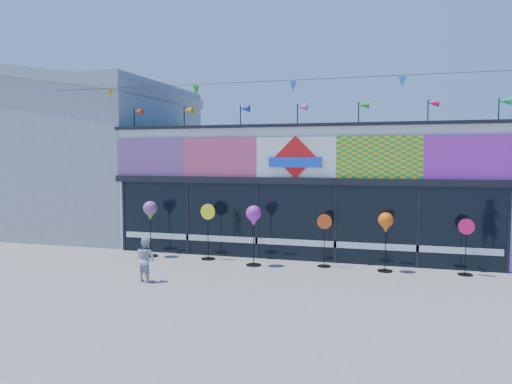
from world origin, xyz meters
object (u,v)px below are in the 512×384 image
at_px(spinner_3, 324,239).
at_px(spinner_5, 466,245).
at_px(spinner_0, 150,212).
at_px(spinner_2, 254,218).
at_px(child, 146,259).
at_px(spinner_4, 386,224).
at_px(spinner_1, 208,230).

distance_m(spinner_3, spinner_5, 3.72).
distance_m(spinner_0, spinner_2, 3.48).
bearing_deg(spinner_0, spinner_3, 0.87).
distance_m(spinner_3, child, 4.98).
height_order(spinner_3, child, spinner_3).
bearing_deg(spinner_4, spinner_5, 4.77).
bearing_deg(spinner_5, spinner_2, -175.32).
height_order(spinner_3, spinner_5, spinner_3).
bearing_deg(spinner_0, spinner_2, -5.56).
bearing_deg(spinner_3, spinner_1, 179.72).
relative_size(spinner_2, spinner_5, 1.16).
distance_m(spinner_2, child, 3.35).
bearing_deg(spinner_2, spinner_4, 4.63).
relative_size(spinner_0, spinner_1, 1.03).
height_order(spinner_0, spinner_2, spinner_0).
xyz_separation_m(spinner_1, spinner_3, (3.54, -0.02, -0.10)).
height_order(spinner_3, spinner_4, spinner_4).
relative_size(spinner_0, spinner_2, 1.01).
bearing_deg(spinner_5, spinner_0, -179.20).
distance_m(spinner_2, spinner_3, 2.09).
bearing_deg(spinner_0, spinner_5, 0.80).
relative_size(spinner_3, child, 1.34).
bearing_deg(spinner_0, spinner_4, -0.34).
bearing_deg(spinner_2, spinner_3, 12.05).
distance_m(spinner_0, spinner_3, 5.46).
xyz_separation_m(spinner_4, spinner_5, (2.04, 0.17, -0.50)).
bearing_deg(spinner_0, spinner_1, 3.03).
bearing_deg(spinner_3, spinner_0, -179.13).
xyz_separation_m(spinner_0, spinner_2, (3.46, -0.34, -0.01)).
height_order(spinner_2, spinner_5, spinner_2).
relative_size(spinner_2, child, 1.55).
xyz_separation_m(spinner_0, spinner_3, (5.42, 0.08, -0.60)).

